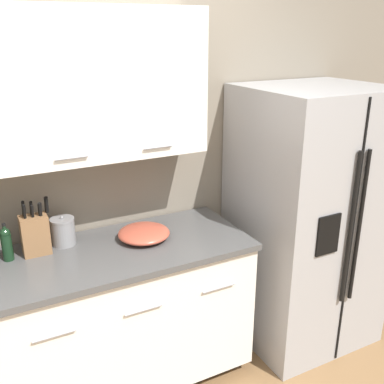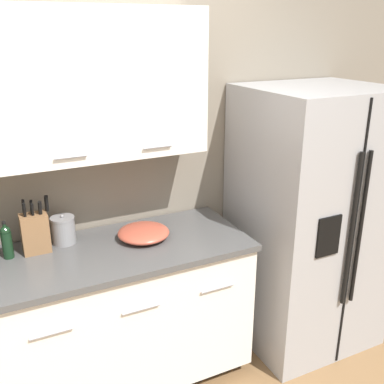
% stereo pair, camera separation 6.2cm
% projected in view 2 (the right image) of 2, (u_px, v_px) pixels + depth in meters
% --- Properties ---
extents(wall_back, '(10.00, 0.39, 2.60)m').
position_uv_depth(wall_back, '(66.00, 151.00, 2.50)').
color(wall_back, gray).
rests_on(wall_back, ground_plane).
extents(counter_unit, '(1.88, 0.64, 0.91)m').
position_uv_depth(counter_unit, '(86.00, 325.00, 2.55)').
color(counter_unit, black).
rests_on(counter_unit, ground_plane).
extents(refrigerator, '(0.86, 0.80, 1.72)m').
position_uv_depth(refrigerator, '(308.00, 219.00, 2.96)').
color(refrigerator, '#9E9EA0').
rests_on(refrigerator, ground_plane).
extents(knife_block, '(0.16, 0.11, 0.31)m').
position_uv_depth(knife_block, '(35.00, 232.00, 2.40)').
color(knife_block, olive).
rests_on(knife_block, counter_unit).
extents(oil_bottle, '(0.05, 0.05, 0.21)m').
position_uv_depth(oil_bottle, '(7.00, 241.00, 2.33)').
color(oil_bottle, black).
rests_on(oil_bottle, counter_unit).
extents(steel_canister, '(0.13, 0.13, 0.17)m').
position_uv_depth(steel_canister, '(63.00, 230.00, 2.50)').
color(steel_canister, gray).
rests_on(steel_canister, counter_unit).
extents(mixing_bowl, '(0.30, 0.30, 0.07)m').
position_uv_depth(mixing_bowl, '(144.00, 233.00, 2.57)').
color(mixing_bowl, '#B24C38').
rests_on(mixing_bowl, counter_unit).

